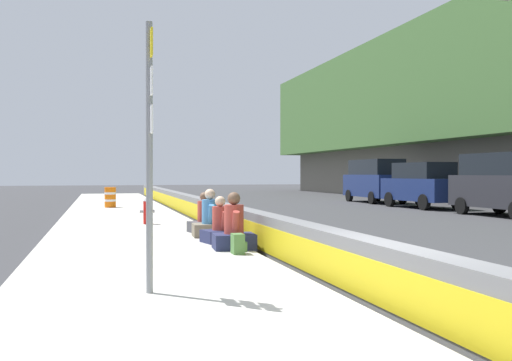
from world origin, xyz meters
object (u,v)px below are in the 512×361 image
at_px(fire_hydrant, 147,210).
at_px(parked_car_third, 508,183).
at_px(route_sign_post, 150,136).
at_px(parked_car_fourth, 422,184).
at_px(backpack, 238,244).
at_px(construction_barrel, 110,197).
at_px(seated_person_foreground, 234,231).
at_px(parked_car_midline, 375,180).
at_px(seated_person_rear, 210,222).
at_px(seated_person_middle, 220,228).
at_px(seated_person_far, 204,220).

bearing_deg(fire_hydrant, parked_car_third, -85.73).
height_order(route_sign_post, fire_hydrant, route_sign_post).
bearing_deg(parked_car_fourth, route_sign_post, 139.58).
distance_m(backpack, parked_car_third, 15.59).
bearing_deg(route_sign_post, construction_barrel, 0.46).
height_order(seated_person_foreground, parked_car_midline, parked_car_midline).
distance_m(seated_person_rear, parked_car_midline, 21.18).
height_order(parked_car_third, parked_car_midline, same).
relative_size(route_sign_post, parked_car_midline, 0.70).
bearing_deg(seated_person_foreground, parked_car_fourth, -43.51).
distance_m(fire_hydrant, backpack, 7.37).
distance_m(seated_person_middle, construction_barrel, 14.81).
height_order(route_sign_post, parked_car_midline, route_sign_post).
bearing_deg(seated_person_middle, seated_person_far, -1.31).
bearing_deg(construction_barrel, parked_car_third, -118.31).
bearing_deg(parked_car_third, seated_person_far, 107.25).
height_order(construction_barrel, parked_car_third, parked_car_third).
relative_size(fire_hydrant, seated_person_rear, 0.73).
xyz_separation_m(seated_person_middle, parked_car_fourth, (12.35, -12.90, 0.71)).
distance_m(backpack, construction_barrel, 16.72).
relative_size(seated_person_middle, parked_car_third, 0.21).
bearing_deg(seated_person_far, seated_person_foreground, 179.86).
xyz_separation_m(route_sign_post, seated_person_middle, (5.19, -2.04, -1.76)).
bearing_deg(seated_person_rear, seated_person_foreground, -179.12).
height_order(seated_person_far, parked_car_third, parked_car_third).
bearing_deg(seated_person_far, parked_car_midline, -40.12).
relative_size(backpack, parked_car_midline, 0.08).
distance_m(route_sign_post, seated_person_foreground, 4.82).
bearing_deg(seated_person_far, seated_person_rear, 177.49).
distance_m(seated_person_rear, backpack, 3.22).
distance_m(seated_person_far, parked_car_fourth, 16.29).
bearing_deg(seated_person_middle, seated_person_foreground, -177.85).
height_order(route_sign_post, parked_car_third, route_sign_post).
distance_m(seated_person_far, backpack, 4.29).
distance_m(fire_hydrant, parked_car_fourth, 15.79).
xyz_separation_m(backpack, construction_barrel, (16.57, 2.16, 0.28)).
distance_m(seated_person_foreground, parked_car_fourth, 18.68).
distance_m(parked_car_fourth, parked_car_midline, 5.54).
bearing_deg(construction_barrel, route_sign_post, -179.54).
xyz_separation_m(seated_person_foreground, parked_car_fourth, (13.54, -12.85, 0.67)).
distance_m(seated_person_foreground, seated_person_middle, 1.19).
distance_m(route_sign_post, parked_car_fourth, 23.06).
bearing_deg(route_sign_post, seated_person_rear, -17.51).
distance_m(backpack, parked_car_fourth, 19.29).
relative_size(seated_person_foreground, backpack, 3.00).
height_order(seated_person_foreground, seated_person_far, seated_person_foreground).
height_order(fire_hydrant, seated_person_rear, seated_person_rear).
xyz_separation_m(route_sign_post, parked_car_midline, (23.08, -15.18, -0.88)).
relative_size(seated_person_rear, backpack, 3.01).
relative_size(seated_person_far, parked_car_midline, 0.21).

